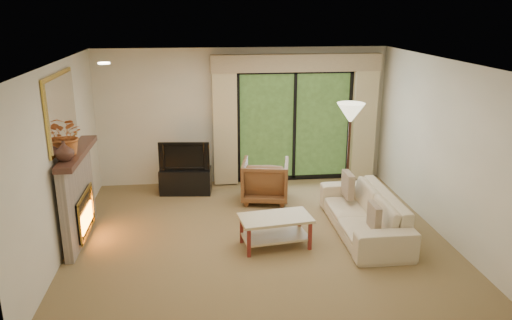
{
  "coord_description": "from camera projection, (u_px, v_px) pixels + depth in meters",
  "views": [
    {
      "loc": [
        -0.83,
        -6.84,
        3.31
      ],
      "look_at": [
        0.0,
        0.3,
        1.1
      ],
      "focal_mm": 35.0,
      "sensor_mm": 36.0,
      "label": 1
    }
  ],
  "objects": [
    {
      "name": "branches",
      "position": [
        68.0,
        136.0,
        6.76
      ],
      "size": [
        0.6,
        0.57,
        0.54
      ],
      "primitive_type": "imported",
      "rotation": [
        0.0,
        0.0,
        -0.37
      ],
      "color": "#BC642C",
      "rests_on": "fireplace"
    },
    {
      "name": "mirror",
      "position": [
        62.0,
        110.0,
        6.88
      ],
      "size": [
        0.07,
        1.45,
        1.02
      ],
      "primitive_type": null,
      "color": "gold",
      "rests_on": "wall_left"
    },
    {
      "name": "curtain_left",
      "position": [
        225.0,
        124.0,
        9.39
      ],
      "size": [
        0.45,
        0.18,
        2.35
      ],
      "primitive_type": "cube",
      "color": "#CBB787",
      "rests_on": "floor"
    },
    {
      "name": "ceiling",
      "position": [
        259.0,
        61.0,
        6.8
      ],
      "size": [
        5.5,
        5.5,
        0.0
      ],
      "primitive_type": "plane",
      "rotation": [
        3.14,
        0.0,
        0.0
      ],
      "color": "white",
      "rests_on": "ground"
    },
    {
      "name": "sofa",
      "position": [
        364.0,
        213.0,
        7.57
      ],
      "size": [
        0.87,
        2.19,
        0.64
      ],
      "primitive_type": "imported",
      "rotation": [
        0.0,
        0.0,
        -1.58
      ],
      "color": "beige",
      "rests_on": "floor"
    },
    {
      "name": "pillow_far",
      "position": [
        348.0,
        185.0,
        8.1
      ],
      "size": [
        0.11,
        0.41,
        0.41
      ],
      "primitive_type": "cube",
      "rotation": [
        0.0,
        0.0,
        -0.01
      ],
      "color": "#512C23",
      "rests_on": "sofa"
    },
    {
      "name": "wall_back",
      "position": [
        243.0,
        117.0,
        9.55
      ],
      "size": [
        5.0,
        0.0,
        5.0
      ],
      "primitive_type": "plane",
      "rotation": [
        1.57,
        0.0,
        0.0
      ],
      "color": "beige",
      "rests_on": "ground"
    },
    {
      "name": "cornice",
      "position": [
        297.0,
        63.0,
        9.23
      ],
      "size": [
        3.2,
        0.24,
        0.32
      ],
      "primitive_type": "cube",
      "color": "tan",
      "rests_on": "wall_back"
    },
    {
      "name": "wall_left",
      "position": [
        61.0,
        159.0,
        6.87
      ],
      "size": [
        0.0,
        5.0,
        5.0
      ],
      "primitive_type": "plane",
      "rotation": [
        1.57,
        0.0,
        1.57
      ],
      "color": "beige",
      "rests_on": "ground"
    },
    {
      "name": "media_console",
      "position": [
        186.0,
        181.0,
        9.22
      ],
      "size": [
        0.97,
        0.52,
        0.47
      ],
      "primitive_type": "cube",
      "rotation": [
        0.0,
        0.0,
        -0.11
      ],
      "color": "black",
      "rests_on": "floor"
    },
    {
      "name": "fireplace",
      "position": [
        78.0,
        195.0,
        7.26
      ],
      "size": [
        0.24,
        1.7,
        1.37
      ],
      "primitive_type": null,
      "color": "gray",
      "rests_on": "floor"
    },
    {
      "name": "pillow_near",
      "position": [
        374.0,
        216.0,
        6.91
      ],
      "size": [
        0.1,
        0.35,
        0.35
      ],
      "primitive_type": "cube",
      "rotation": [
        0.0,
        0.0,
        -0.01
      ],
      "color": "#512C23",
      "rests_on": "sofa"
    },
    {
      "name": "vase",
      "position": [
        64.0,
        151.0,
        6.55
      ],
      "size": [
        0.33,
        0.33,
        0.27
      ],
      "primitive_type": "imported",
      "rotation": [
        0.0,
        0.0,
        -0.37
      ],
      "color": "#492A21",
      "rests_on": "fireplace"
    },
    {
      "name": "floor_lamp",
      "position": [
        348.0,
        154.0,
        8.6
      ],
      "size": [
        0.48,
        0.48,
        1.77
      ],
      "primitive_type": null,
      "rotation": [
        0.0,
        0.0,
        0.0
      ],
      "color": "#FFF8CD",
      "rests_on": "floor"
    },
    {
      "name": "tv",
      "position": [
        185.0,
        155.0,
        9.07
      ],
      "size": [
        0.92,
        0.22,
        0.53
      ],
      "primitive_type": "imported",
      "rotation": [
        0.0,
        0.0,
        -0.11
      ],
      "color": "black",
      "rests_on": "media_console"
    },
    {
      "name": "wall_front",
      "position": [
        290.0,
        225.0,
        4.8
      ],
      "size": [
        5.0,
        0.0,
        5.0
      ],
      "primitive_type": "plane",
      "rotation": [
        -1.57,
        0.0,
        0.0
      ],
      "color": "beige",
      "rests_on": "ground"
    },
    {
      "name": "armchair",
      "position": [
        265.0,
        180.0,
        8.82
      ],
      "size": [
        0.94,
        0.95,
        0.75
      ],
      "primitive_type": "imported",
      "rotation": [
        0.0,
        0.0,
        2.95
      ],
      "color": "brown",
      "rests_on": "floor"
    },
    {
      "name": "floor",
      "position": [
        258.0,
        235.0,
        7.56
      ],
      "size": [
        5.5,
        5.5,
        0.0
      ],
      "primitive_type": "plane",
      "color": "olive",
      "rests_on": "ground"
    },
    {
      "name": "sliding_door",
      "position": [
        294.0,
        126.0,
        9.67
      ],
      "size": [
        2.26,
        0.1,
        2.16
      ],
      "primitive_type": null,
      "color": "black",
      "rests_on": "floor"
    },
    {
      "name": "wall_right",
      "position": [
        440.0,
        147.0,
        7.48
      ],
      "size": [
        0.0,
        5.0,
        5.0
      ],
      "primitive_type": "plane",
      "rotation": [
        1.57,
        0.0,
        -1.57
      ],
      "color": "beige",
      "rests_on": "ground"
    },
    {
      "name": "coffee_table",
      "position": [
        275.0,
        231.0,
        7.16
      ],
      "size": [
        1.08,
        0.69,
        0.45
      ],
      "primitive_type": null,
      "rotation": [
        0.0,
        0.0,
        0.13
      ],
      "color": "tan",
      "rests_on": "floor"
    },
    {
      "name": "curtain_right",
      "position": [
        364.0,
        120.0,
        9.69
      ],
      "size": [
        0.45,
        0.18,
        2.35
      ],
      "primitive_type": "cube",
      "color": "#CBB787",
      "rests_on": "floor"
    }
  ]
}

